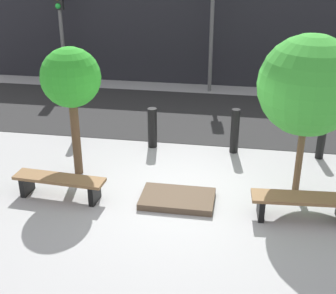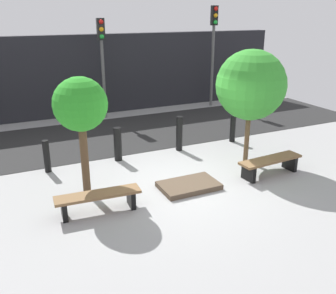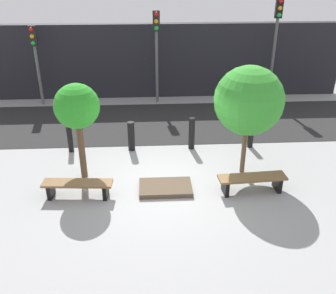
% 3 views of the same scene
% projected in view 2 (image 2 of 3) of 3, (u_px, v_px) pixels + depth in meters
% --- Properties ---
extents(ground_plane, '(18.00, 18.00, 0.00)m').
position_uv_depth(ground_plane, '(185.00, 185.00, 9.05)').
color(ground_plane, '#969696').
extents(road_strip, '(18.00, 4.01, 0.01)m').
position_uv_depth(road_strip, '(125.00, 133.00, 12.86)').
color(road_strip, '#252525').
rests_on(road_strip, ground).
extents(building_facade, '(16.20, 0.50, 3.13)m').
position_uv_depth(building_facade, '(97.00, 74.00, 15.08)').
color(building_facade, black).
rests_on(building_facade, ground).
extents(bench_left, '(1.78, 0.53, 0.43)m').
position_uv_depth(bench_left, '(98.00, 199.00, 7.72)').
color(bench_left, black).
rests_on(bench_left, ground).
extents(bench_right, '(1.79, 0.56, 0.45)m').
position_uv_depth(bench_right, '(270.00, 163.00, 9.50)').
color(bench_right, black).
rests_on(bench_right, ground).
extents(planter_bed, '(1.38, 0.87, 0.13)m').
position_uv_depth(planter_bed, '(189.00, 186.00, 8.87)').
color(planter_bed, brown).
rests_on(planter_bed, ground).
extents(tree_behind_left_bench, '(1.18, 1.18, 2.67)m').
position_uv_depth(tree_behind_left_bench, '(80.00, 106.00, 8.00)').
color(tree_behind_left_bench, brown).
rests_on(tree_behind_left_bench, ground).
extents(tree_behind_right_bench, '(1.84, 1.84, 3.07)m').
position_uv_depth(tree_behind_right_bench, '(251.00, 85.00, 9.76)').
color(tree_behind_right_bench, brown).
rests_on(tree_behind_right_bench, ground).
extents(bollard_far_left, '(0.17, 0.17, 0.86)m').
position_uv_depth(bollard_far_left, '(47.00, 156.00, 9.65)').
color(bollard_far_left, black).
rests_on(bollard_far_left, ground).
extents(bollard_left, '(0.22, 0.22, 0.96)m').
position_uv_depth(bollard_left, '(118.00, 144.00, 10.40)').
color(bollard_left, black).
rests_on(bollard_left, ground).
extents(bollard_center, '(0.19, 0.19, 1.05)m').
position_uv_depth(bollard_center, '(179.00, 134.00, 11.15)').
color(bollard_center, black).
rests_on(bollard_center, ground).
extents(bollard_right, '(0.18, 0.18, 0.86)m').
position_uv_depth(bollard_right, '(233.00, 129.00, 11.95)').
color(bollard_right, black).
rests_on(bollard_right, ground).
extents(traffic_light_mid_west, '(0.28, 0.27, 3.74)m').
position_uv_depth(traffic_light_mid_west, '(102.00, 51.00, 13.93)').
color(traffic_light_mid_west, '#595959').
rests_on(traffic_light_mid_west, ground).
extents(traffic_light_mid_east, '(0.28, 0.27, 4.19)m').
position_uv_depth(traffic_light_mid_east, '(214.00, 39.00, 15.77)').
color(traffic_light_mid_east, '#525252').
rests_on(traffic_light_mid_east, ground).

